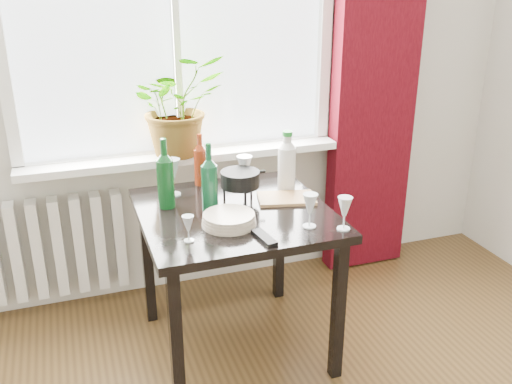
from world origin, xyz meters
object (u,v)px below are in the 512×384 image
object	(u,v)px
wineglass_back_center	(245,173)
potted_plant	(178,105)
wine_bottle_left	(165,173)
wineglass_back_left	(173,177)
wineglass_far_right	(344,213)
tv_remote	(264,238)
wine_bottle_right	(209,177)
plate_stack	(229,219)
radiator	(48,248)
fondue_pot	(240,186)
bottle_amber	(200,159)
wineglass_front_right	(310,210)
cleaning_bottle	(287,160)
wineglass_front_left	(188,229)
table	(235,228)
cutting_board	(286,198)

from	to	relation	value
wineglass_back_center	potted_plant	bearing A→B (deg)	123.98
wine_bottle_left	wineglass_back_left	world-z (taller)	wine_bottle_left
wineglass_back_left	wineglass_back_center	bearing A→B (deg)	-9.23
wineglass_far_right	tv_remote	bearing A→B (deg)	176.86
wine_bottle_right	plate_stack	world-z (taller)	wine_bottle_right
radiator	wineglass_back_center	world-z (taller)	wineglass_back_center
potted_plant	wineglass_back_center	size ratio (longest dim) A/B	2.89
wineglass_far_right	fondue_pot	world-z (taller)	wineglass_far_right
wineglass_back_center	wine_bottle_left	bearing A→B (deg)	-168.97
radiator	bottle_amber	xyz separation A→B (m)	(0.79, -0.26, 0.49)
wineglass_front_right	cleaning_bottle	bearing A→B (deg)	81.00
potted_plant	wineglass_front_left	bearing A→B (deg)	-99.88
table	tv_remote	xyz separation A→B (m)	(0.03, -0.32, 0.10)
wine_bottle_left	bottle_amber	xyz separation A→B (m)	(0.22, 0.23, -0.03)
wineglass_back_center	tv_remote	bearing A→B (deg)	-99.69
wineglass_front_right	cutting_board	size ratio (longest dim) A/B	0.58
radiator	cleaning_bottle	world-z (taller)	cleaning_bottle
wineglass_front_right	potted_plant	bearing A→B (deg)	113.56
tv_remote	wine_bottle_right	bearing A→B (deg)	101.59
wine_bottle_left	tv_remote	world-z (taller)	wine_bottle_left
wineglass_front_left	cutting_board	bearing A→B (deg)	27.55
wine_bottle_left	fondue_pot	bearing A→B (deg)	-5.42
fondue_pot	cutting_board	world-z (taller)	fondue_pot
wine_bottle_right	tv_remote	world-z (taller)	wine_bottle_right
radiator	wineglass_front_left	distance (m)	1.13
wineglass_front_right	tv_remote	bearing A→B (deg)	-167.28
wineglass_back_left	plate_stack	world-z (taller)	wineglass_back_left
wineglass_front_left	plate_stack	xyz separation A→B (m)	(0.20, 0.10, -0.03)
wineglass_front_left	fondue_pot	distance (m)	0.48
table	wineglass_back_left	size ratio (longest dim) A/B	4.56
wine_bottle_left	wineglass_back_center	size ratio (longest dim) A/B	1.81
wineglass_far_right	wineglass_back_left	size ratio (longest dim) A/B	0.81
wineglass_back_center	wineglass_front_left	world-z (taller)	wineglass_back_center
wineglass_front_right	fondue_pot	bearing A→B (deg)	116.11
wine_bottle_left	cutting_board	size ratio (longest dim) A/B	1.24
wine_bottle_right	wineglass_back_center	xyz separation A→B (m)	(0.22, 0.18, -0.07)
table	wine_bottle_right	distance (m)	0.27
potted_plant	wineglass_far_right	xyz separation A→B (m)	(0.50, -0.93, -0.29)
table	cleaning_bottle	bearing A→B (deg)	26.91
radiator	plate_stack	bearing A→B (deg)	-44.76
wineglass_far_right	potted_plant	bearing A→B (deg)	118.40
potted_plant	wineglass_back_center	world-z (taller)	potted_plant
wine_bottle_left	wineglass_front_left	world-z (taller)	wine_bottle_left
cutting_board	table	bearing A→B (deg)	-172.05
bottle_amber	plate_stack	world-z (taller)	bottle_amber
table	fondue_pot	distance (m)	0.21
wineglass_front_left	cutting_board	distance (m)	0.61
wineglass_far_right	wineglass_back_center	size ratio (longest dim) A/B	0.82
radiator	wineglass_front_right	bearing A→B (deg)	-39.44
radiator	wineglass_front_right	xyz separation A→B (m)	(1.10, -0.90, 0.44)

